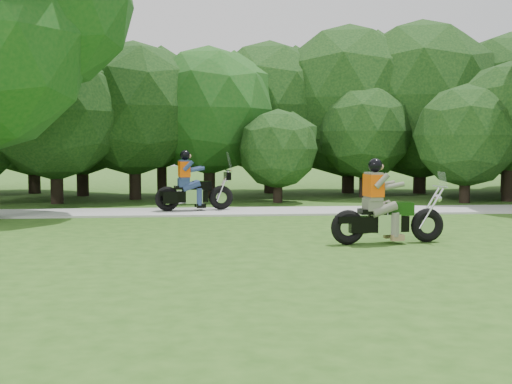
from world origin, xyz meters
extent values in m
plane|color=#275016|center=(0.00, 0.00, 0.00)|extent=(100.00, 100.00, 0.00)
cube|color=#ABABA6|center=(0.00, 8.00, 0.03)|extent=(60.00, 2.20, 0.06)
cylinder|color=black|center=(2.14, 13.07, 0.69)|extent=(0.39, 0.39, 1.39)
sphere|color=black|center=(2.14, 13.07, 2.61)|extent=(3.76, 3.76, 3.76)
cylinder|color=black|center=(7.00, 10.95, 0.90)|extent=(0.40, 0.40, 1.80)
sphere|color=black|center=(7.00, 10.95, 3.13)|extent=(4.08, 4.08, 4.08)
cylinder|color=black|center=(-3.98, 13.33, 0.90)|extent=(0.45, 0.45, 1.80)
sphere|color=#165018|center=(-3.98, 13.33, 3.43)|extent=(5.01, 5.01, 5.01)
cylinder|color=black|center=(-11.44, 16.46, 0.90)|extent=(0.51, 0.51, 1.80)
sphere|color=black|center=(-11.44, 16.46, 3.80)|extent=(6.15, 6.15, 6.15)
cylinder|color=black|center=(-1.33, 15.72, 0.90)|extent=(0.49, 0.49, 1.80)
sphere|color=black|center=(-1.33, 15.72, 3.67)|extent=(5.74, 5.74, 5.74)
cylinder|color=black|center=(-6.82, 12.98, 0.90)|extent=(0.46, 0.46, 1.80)
sphere|color=black|center=(-6.82, 12.98, 3.46)|extent=(5.12, 5.12, 5.12)
cylinder|color=black|center=(5.18, 10.52, 0.61)|extent=(0.39, 0.39, 1.22)
sphere|color=black|center=(5.18, 10.52, 2.43)|extent=(3.72, 3.72, 3.72)
cylinder|color=black|center=(-1.54, 11.20, 0.50)|extent=(0.34, 0.34, 1.01)
sphere|color=black|center=(-1.54, 11.20, 1.95)|extent=(2.89, 2.89, 2.89)
cylinder|color=black|center=(-9.12, 14.85, 0.90)|extent=(0.48, 0.48, 1.80)
sphere|color=black|center=(-9.12, 14.85, 3.63)|extent=(5.64, 5.64, 5.64)
cylinder|color=black|center=(2.05, 15.44, 0.90)|extent=(0.53, 0.53, 1.80)
sphere|color=black|center=(2.05, 15.44, 3.94)|extent=(6.59, 6.59, 6.59)
cylinder|color=black|center=(-9.44, 11.54, 0.83)|extent=(0.44, 0.44, 1.66)
sphere|color=black|center=(-9.44, 11.54, 3.23)|extent=(4.84, 4.84, 4.84)
cylinder|color=black|center=(9.04, 15.08, 0.90)|extent=(0.51, 0.51, 1.80)
sphere|color=black|center=(9.04, 15.08, 3.83)|extent=(6.24, 6.24, 6.24)
cylinder|color=black|center=(-5.89, 14.53, 0.90)|extent=(0.40, 0.40, 1.80)
sphere|color=black|center=(-5.89, 14.53, 3.07)|extent=(3.92, 3.92, 3.92)
cylinder|color=black|center=(5.08, 14.97, 0.90)|extent=(0.54, 0.54, 1.80)
sphere|color=black|center=(5.08, 14.97, 4.00)|extent=(6.78, 6.78, 6.78)
sphere|color=#165018|center=(-8.74, 7.30, 6.20)|extent=(5.12, 5.12, 5.12)
torus|color=black|center=(-1.27, 1.41, 0.37)|extent=(0.76, 0.29, 0.74)
torus|color=black|center=(0.52, 1.60, 0.37)|extent=(0.76, 0.29, 0.74)
cube|color=black|center=(-0.59, 1.49, 0.43)|extent=(1.32, 0.39, 0.34)
cube|color=silver|center=(-0.41, 1.51, 0.43)|extent=(0.55, 0.41, 0.43)
cube|color=black|center=(-0.12, 1.54, 0.74)|extent=(0.58, 0.38, 0.28)
cube|color=black|center=(-0.73, 1.47, 0.70)|extent=(0.59, 0.40, 0.11)
cylinder|color=silver|center=(0.57, 1.61, 0.74)|extent=(0.58, 0.11, 0.88)
cylinder|color=silver|center=(0.82, 1.64, 1.20)|extent=(0.11, 0.68, 0.04)
cube|color=#5C5E4C|center=(-0.73, 1.47, 0.85)|extent=(0.36, 0.44, 0.26)
cube|color=#5C5E4C|center=(-0.71, 1.47, 1.23)|extent=(0.32, 0.47, 0.60)
cube|color=#EB5104|center=(-0.71, 1.47, 1.25)|extent=(0.36, 0.52, 0.47)
sphere|color=black|center=(-0.68, 1.48, 1.68)|extent=(0.30, 0.30, 0.30)
torus|color=black|center=(-5.37, 8.03, 0.44)|extent=(0.79, 0.35, 0.76)
torus|color=black|center=(-3.70, 8.33, 0.44)|extent=(0.79, 0.35, 0.76)
cube|color=black|center=(-4.74, 8.15, 0.50)|extent=(1.25, 0.47, 0.35)
cube|color=silver|center=(-4.57, 8.18, 0.50)|extent=(0.58, 0.46, 0.44)
cube|color=black|center=(-4.30, 8.22, 0.82)|extent=(0.62, 0.42, 0.28)
cube|color=black|center=(-4.87, 8.12, 0.78)|extent=(0.62, 0.44, 0.11)
cylinder|color=silver|center=(-3.66, 8.34, 0.82)|extent=(0.44, 0.12, 0.98)
cylinder|color=silver|center=(-3.48, 8.37, 1.29)|extent=(0.16, 0.70, 0.04)
cube|color=black|center=(-5.27, 7.81, 0.50)|extent=(0.47, 0.21, 0.37)
cube|color=black|center=(-5.36, 8.28, 0.50)|extent=(0.47, 0.21, 0.37)
cube|color=navy|center=(-4.87, 8.12, 0.93)|extent=(0.40, 0.47, 0.26)
cube|color=navy|center=(-4.85, 8.13, 1.33)|extent=(0.36, 0.50, 0.61)
cube|color=#EB5104|center=(-4.85, 8.13, 1.35)|extent=(0.40, 0.55, 0.48)
sphere|color=black|center=(-4.82, 8.13, 1.79)|extent=(0.31, 0.31, 0.31)
camera|label=1|loc=(-4.42, -11.80, 2.14)|focal=45.00mm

